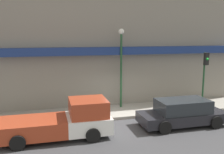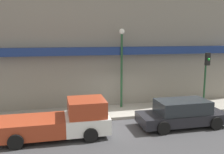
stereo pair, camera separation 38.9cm
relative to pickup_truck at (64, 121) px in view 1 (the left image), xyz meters
The scene contains 8 objects.
ground_plane 4.13m from the pickup_truck, 24.28° to the left, with size 80.00×80.00×0.00m, color #38383A.
sidewalk 4.82m from the pickup_truck, 39.12° to the left, with size 36.00×2.68×0.17m.
building 8.53m from the pickup_truck, 57.70° to the left, with size 19.80×3.80×11.61m.
pickup_truck is the anchor object (origin of this frame).
parked_car 6.36m from the pickup_truck, ahead, with size 4.76×2.02×1.44m.
fire_hydrant 7.20m from the pickup_truck, 19.07° to the left, with size 0.17×0.17×0.61m.
street_lamp 6.03m from the pickup_truck, 42.99° to the left, with size 0.36×0.36×5.12m.
traffic_light 9.68m from the pickup_truck, 14.04° to the left, with size 0.28×0.42×3.61m.
Camera 1 is at (-4.31, -13.34, 4.85)m, focal length 40.00 mm.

